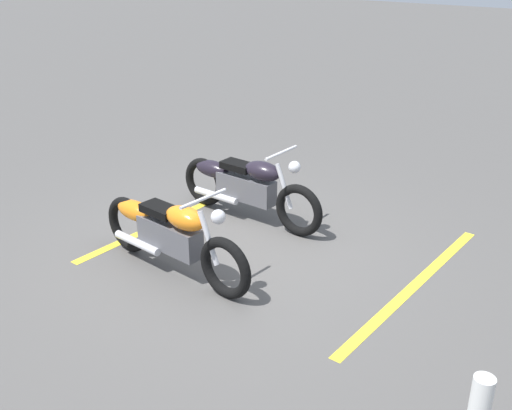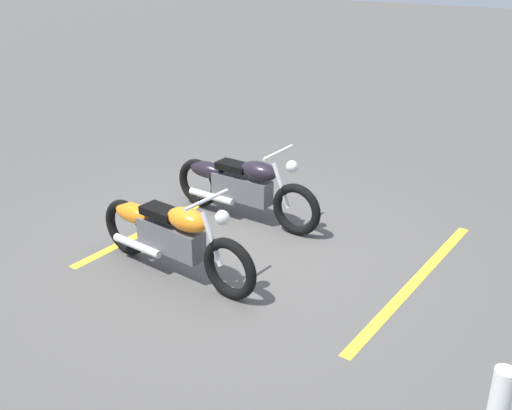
% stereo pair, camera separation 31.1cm
% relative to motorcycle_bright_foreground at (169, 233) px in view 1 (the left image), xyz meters
% --- Properties ---
extents(ground_plane, '(60.00, 60.00, 0.00)m').
position_rel_motorcycle_bright_foreground_xyz_m(ground_plane, '(0.28, 0.80, -0.46)').
color(ground_plane, '#514F4C').
extents(motorcycle_bright_foreground, '(2.23, 0.62, 1.04)m').
position_rel_motorcycle_bright_foreground_xyz_m(motorcycle_bright_foreground, '(0.00, 0.00, 0.00)').
color(motorcycle_bright_foreground, black).
rests_on(motorcycle_bright_foreground, ground).
extents(motorcycle_dark_foreground, '(2.23, 0.62, 1.04)m').
position_rel_motorcycle_bright_foreground_xyz_m(motorcycle_dark_foreground, '(-0.11, 1.60, 0.00)').
color(motorcycle_dark_foreground, black).
rests_on(motorcycle_dark_foreground, ground).
extents(parking_stripe_near, '(0.36, 3.20, 0.01)m').
position_rel_motorcycle_bright_foreground_xyz_m(parking_stripe_near, '(-0.89, 1.08, -0.46)').
color(parking_stripe_near, yellow).
rests_on(parking_stripe_near, ground).
extents(parking_stripe_mid, '(0.36, 3.20, 0.01)m').
position_rel_motorcycle_bright_foreground_xyz_m(parking_stripe_mid, '(2.37, 1.20, -0.46)').
color(parking_stripe_mid, yellow).
rests_on(parking_stripe_mid, ground).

